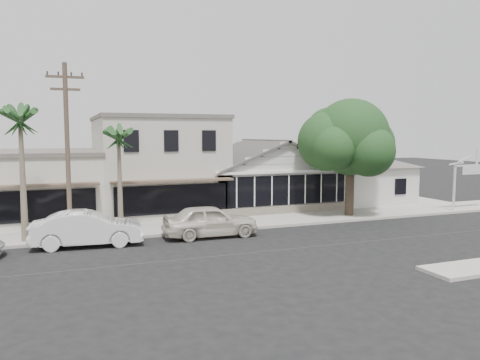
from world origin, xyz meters
name	(u,v)px	position (x,y,z in m)	size (l,w,h in m)	color
ground	(275,251)	(0.00, 0.00, 0.00)	(140.00, 140.00, 0.00)	black
sidewalk_north	(90,234)	(-8.00, 6.75, 0.07)	(90.00, 3.50, 0.15)	#9E9991
corner_shop	(264,173)	(5.00, 12.47, 2.62)	(10.40, 8.60, 5.10)	beige
side_cottage	(363,184)	(13.20, 11.50, 1.50)	(6.00, 6.00, 3.00)	beige
arch_sign	(477,167)	(18.40, 5.30, 3.16)	(4.12, 0.12, 3.95)	white
row_building_near	(156,166)	(-3.00, 13.50, 3.25)	(8.00, 10.00, 6.50)	#BAB5A8
row_building_midnear	(17,187)	(-12.00, 13.50, 2.10)	(10.00, 10.00, 4.20)	beige
utility_pole	(67,148)	(-9.00, 5.20, 4.79)	(1.80, 0.24, 9.00)	brown
car_0	(210,221)	(-1.94, 4.00, 0.87)	(2.05, 5.09, 1.73)	beige
car_1	(87,229)	(-8.23, 4.15, 0.87)	(1.85, 5.30, 1.75)	silver
shade_tree	(348,139)	(8.45, 6.66, 5.16)	(7.06, 6.38, 7.83)	#4A3D2D
palm_east	(119,137)	(-6.41, 5.97, 5.34)	(2.20, 2.20, 6.28)	#726651
palm_mid	(20,119)	(-11.13, 5.80, 6.22)	(2.51, 2.51, 7.30)	#726651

